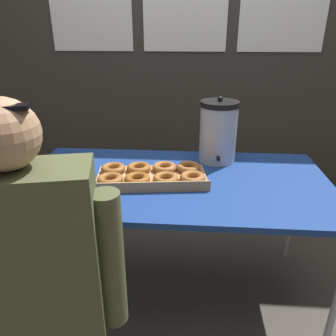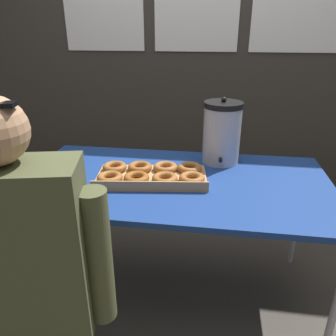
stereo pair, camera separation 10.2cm
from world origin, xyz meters
name	(u,v)px [view 1 (the left image)]	position (x,y,z in m)	size (l,w,h in m)	color
ground_plane	(174,289)	(0.00, 0.00, 0.00)	(12.00, 12.00, 0.00)	#4C473F
back_wall	(185,27)	(0.00, 1.26, 1.41)	(6.00, 0.11, 2.81)	#38332D
folding_table	(175,187)	(0.00, 0.00, 0.67)	(1.53, 0.81, 0.71)	navy
donut_box	(152,175)	(-0.12, -0.01, 0.74)	(0.58, 0.35, 0.05)	tan
coffee_urn	(218,132)	(0.22, 0.27, 0.88)	(0.21, 0.24, 0.36)	#B7B7BC
cell_phone	(55,193)	(-0.53, -0.19, 0.72)	(0.14, 0.17, 0.01)	black
person_seated	(37,297)	(-0.42, -0.68, 0.59)	(0.58, 0.31, 1.25)	#33332D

